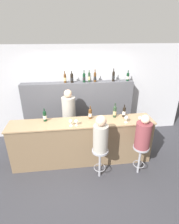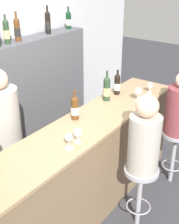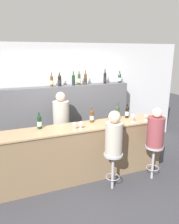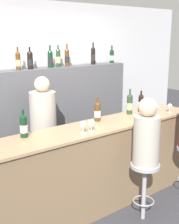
{
  "view_description": "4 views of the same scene",
  "coord_description": "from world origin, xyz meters",
  "px_view_note": "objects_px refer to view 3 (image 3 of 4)",
  "views": [
    {
      "loc": [
        -0.26,
        -3.16,
        2.86
      ],
      "look_at": [
        0.17,
        0.28,
        1.28
      ],
      "focal_mm": 28.0,
      "sensor_mm": 36.0,
      "label": 1
    },
    {
      "loc": [
        -1.95,
        -1.33,
        2.48
      ],
      "look_at": [
        0.11,
        0.17,
        1.24
      ],
      "focal_mm": 50.0,
      "sensor_mm": 36.0,
      "label": 2
    },
    {
      "loc": [
        -1.36,
        -3.36,
        2.4
      ],
      "look_at": [
        0.08,
        0.22,
        1.33
      ],
      "focal_mm": 35.0,
      "sensor_mm": 36.0,
      "label": 3
    },
    {
      "loc": [
        -2.23,
        -2.47,
        2.12
      ],
      "look_at": [
        0.02,
        0.35,
        1.22
      ],
      "focal_mm": 50.0,
      "sensor_mm": 36.0,
      "label": 4
    }
  ],
  "objects_px": {
    "wine_bottle_backbar_2": "(73,80)",
    "wine_bottle_backbar_3": "(79,79)",
    "bar_stool_left": "(113,162)",
    "wine_glass_2": "(133,116)",
    "guest_seated_left": "(114,135)",
    "bar_stool_right": "(154,153)",
    "wine_bottle_backbar_4": "(85,79)",
    "wine_glass_0": "(74,124)",
    "wine_bottle_counter_0": "(39,122)",
    "bartender": "(62,132)",
    "wine_bottle_counter_2": "(118,112)",
    "wine_bottle_backbar_0": "(52,81)",
    "wine_bottle_counter_1": "(92,116)",
    "guest_seated_right": "(156,130)",
    "wine_bottle_backbar_5": "(105,78)",
    "wine_bottle_backbar_6": "(120,78)",
    "wine_bottle_backbar_1": "(60,80)",
    "wine_glass_3": "(146,116)",
    "wine_glass_1": "(81,124)",
    "wine_bottle_counter_3": "(127,112)"
  },
  "relations": [
    {
      "from": "wine_bottle_backbar_1",
      "to": "wine_glass_2",
      "type": "xyz_separation_m",
      "value": [
        1.11,
        -1.32,
        -0.6
      ]
    },
    {
      "from": "wine_bottle_backbar_5",
      "to": "bar_stool_left",
      "type": "xyz_separation_m",
      "value": [
        -0.65,
        -1.73,
        -1.26
      ]
    },
    {
      "from": "guest_seated_right",
      "to": "wine_glass_3",
      "type": "bearing_deg",
      "value": 79.43
    },
    {
      "from": "guest_seated_left",
      "to": "guest_seated_right",
      "type": "height_order",
      "value": "guest_seated_left"
    },
    {
      "from": "wine_bottle_counter_1",
      "to": "wine_bottle_backbar_3",
      "type": "xyz_separation_m",
      "value": [
        0.1,
        1.02,
        0.6
      ]
    },
    {
      "from": "wine_glass_3",
      "to": "wine_bottle_counter_3",
      "type": "bearing_deg",
      "value": 131.83
    },
    {
      "from": "wine_bottle_backbar_0",
      "to": "wine_bottle_backbar_6",
      "type": "distance_m",
      "value": 1.71
    },
    {
      "from": "wine_bottle_counter_2",
      "to": "guest_seated_left",
      "type": "xyz_separation_m",
      "value": [
        -0.46,
        -0.71,
        -0.17
      ]
    },
    {
      "from": "wine_bottle_counter_1",
      "to": "wine_bottle_counter_3",
      "type": "height_order",
      "value": "wine_bottle_counter_1"
    },
    {
      "from": "wine_bottle_backbar_6",
      "to": "wine_glass_1",
      "type": "height_order",
      "value": "wine_bottle_backbar_6"
    },
    {
      "from": "wine_bottle_backbar_4",
      "to": "wine_glass_0",
      "type": "height_order",
      "value": "wine_bottle_backbar_4"
    },
    {
      "from": "wine_bottle_counter_0",
      "to": "wine_glass_3",
      "type": "height_order",
      "value": "wine_bottle_counter_0"
    },
    {
      "from": "wine_bottle_counter_2",
      "to": "bar_stool_right",
      "type": "height_order",
      "value": "wine_bottle_counter_2"
    },
    {
      "from": "wine_bottle_counter_0",
      "to": "wine_glass_1",
      "type": "height_order",
      "value": "wine_bottle_counter_0"
    },
    {
      "from": "guest_seated_left",
      "to": "bar_stool_right",
      "type": "height_order",
      "value": "guest_seated_left"
    },
    {
      "from": "wine_bottle_counter_0",
      "to": "bar_stool_right",
      "type": "relative_size",
      "value": 0.43
    },
    {
      "from": "bar_stool_left",
      "to": "wine_bottle_backbar_3",
      "type": "bearing_deg",
      "value": 90.3
    },
    {
      "from": "bartender",
      "to": "guest_seated_left",
      "type": "bearing_deg",
      "value": -64.04
    },
    {
      "from": "bar_stool_right",
      "to": "wine_bottle_counter_2",
      "type": "bearing_deg",
      "value": 120.08
    },
    {
      "from": "wine_bottle_backbar_0",
      "to": "wine_bottle_backbar_2",
      "type": "relative_size",
      "value": 0.96
    },
    {
      "from": "wine_bottle_backbar_4",
      "to": "wine_glass_3",
      "type": "relative_size",
      "value": 2.63
    },
    {
      "from": "wine_bottle_backbar_0",
      "to": "guest_seated_left",
      "type": "xyz_separation_m",
      "value": [
        0.65,
        -1.73,
        -0.75
      ]
    },
    {
      "from": "wine_bottle_backbar_0",
      "to": "wine_glass_2",
      "type": "relative_size",
      "value": 1.92
    },
    {
      "from": "wine_bottle_backbar_2",
      "to": "bartender",
      "type": "height_order",
      "value": "wine_bottle_backbar_2"
    },
    {
      "from": "wine_bottle_backbar_5",
      "to": "wine_glass_1",
      "type": "bearing_deg",
      "value": -129.91
    },
    {
      "from": "wine_bottle_counter_1",
      "to": "wine_bottle_counter_0",
      "type": "bearing_deg",
      "value": -180.0
    },
    {
      "from": "wine_bottle_backbar_6",
      "to": "wine_glass_2",
      "type": "xyz_separation_m",
      "value": [
        -0.42,
        -1.32,
        -0.59
      ]
    },
    {
      "from": "bar_stool_right",
      "to": "guest_seated_right",
      "type": "bearing_deg",
      "value": 0.0
    },
    {
      "from": "wine_bottle_counter_3",
      "to": "wine_glass_0",
      "type": "bearing_deg",
      "value": -166.63
    },
    {
      "from": "wine_bottle_counter_2",
      "to": "wine_bottle_backbar_1",
      "type": "height_order",
      "value": "wine_bottle_backbar_1"
    },
    {
      "from": "wine_bottle_counter_0",
      "to": "wine_glass_1",
      "type": "xyz_separation_m",
      "value": [
        0.68,
        -0.3,
        -0.03
      ]
    },
    {
      "from": "wine_bottle_backbar_5",
      "to": "bartender",
      "type": "bearing_deg",
      "value": -157.7
    },
    {
      "from": "wine_glass_0",
      "to": "wine_bottle_backbar_2",
      "type": "bearing_deg",
      "value": 72.37
    },
    {
      "from": "wine_bottle_backbar_2",
      "to": "wine_bottle_backbar_5",
      "type": "bearing_deg",
      "value": 0.0
    },
    {
      "from": "guest_seated_left",
      "to": "bar_stool_right",
      "type": "bearing_deg",
      "value": 0.0
    },
    {
      "from": "wine_glass_1",
      "to": "guest_seated_left",
      "type": "relative_size",
      "value": 0.18
    },
    {
      "from": "wine_bottle_counter_0",
      "to": "bar_stool_left",
      "type": "bearing_deg",
      "value": -32.3
    },
    {
      "from": "wine_bottle_backbar_6",
      "to": "wine_bottle_backbar_5",
      "type": "bearing_deg",
      "value": -180.0
    },
    {
      "from": "wine_bottle_backbar_6",
      "to": "wine_glass_3",
      "type": "bearing_deg",
      "value": -94.75
    },
    {
      "from": "wine_bottle_counter_3",
      "to": "wine_glass_3",
      "type": "relative_size",
      "value": 2.34
    },
    {
      "from": "wine_bottle_counter_0",
      "to": "bartender",
      "type": "bearing_deg",
      "value": 43.86
    },
    {
      "from": "wine_bottle_counter_3",
      "to": "wine_bottle_backbar_1",
      "type": "relative_size",
      "value": 0.98
    },
    {
      "from": "bar_stool_left",
      "to": "wine_bottle_counter_0",
      "type": "bearing_deg",
      "value": 147.7
    },
    {
      "from": "bartender",
      "to": "wine_glass_0",
      "type": "bearing_deg",
      "value": -88.0
    },
    {
      "from": "wine_bottle_backbar_2",
      "to": "wine_bottle_backbar_3",
      "type": "distance_m",
      "value": 0.14
    },
    {
      "from": "bar_stool_left",
      "to": "wine_glass_2",
      "type": "bearing_deg",
      "value": 32.92
    },
    {
      "from": "wine_bottle_backbar_4",
      "to": "wine_glass_0",
      "type": "xyz_separation_m",
      "value": [
        -0.71,
        -1.32,
        -0.62
      ]
    },
    {
      "from": "wine_bottle_backbar_0",
      "to": "wine_glass_2",
      "type": "xyz_separation_m",
      "value": [
        1.29,
        -1.32,
        -0.6
      ]
    },
    {
      "from": "wine_bottle_counter_1",
      "to": "wine_bottle_backbar_3",
      "type": "height_order",
      "value": "wine_bottle_backbar_3"
    },
    {
      "from": "wine_glass_2",
      "to": "bar_stool_right",
      "type": "relative_size",
      "value": 0.23
    }
  ]
}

